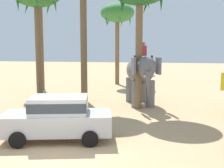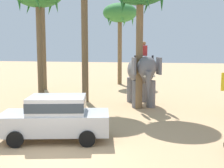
% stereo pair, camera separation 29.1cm
% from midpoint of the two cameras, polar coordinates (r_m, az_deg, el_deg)
% --- Properties ---
extents(ground_plane, '(120.00, 120.00, 0.00)m').
position_cam_midpoint_polar(ground_plane, '(9.63, -11.84, -14.38)').
color(ground_plane, tan).
extents(car_sedan_foreground, '(4.38, 2.61, 1.70)m').
position_cam_midpoint_polar(car_sedan_foreground, '(11.19, -11.44, -6.32)').
color(car_sedan_foreground, '#B7BABF').
rests_on(car_sedan_foreground, ground).
extents(elephant_with_mahout, '(2.58, 4.02, 3.88)m').
position_cam_midpoint_polar(elephant_with_mahout, '(17.58, 5.27, 2.20)').
color(elephant_with_mahout, slate).
rests_on(elephant_with_mahout, ground).
extents(palm_tree_leaning_seaward, '(3.20, 3.20, 7.70)m').
position_cam_midpoint_polar(palm_tree_leaning_seaward, '(27.83, 0.76, 13.56)').
color(palm_tree_leaning_seaward, brown).
rests_on(palm_tree_leaning_seaward, ground).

